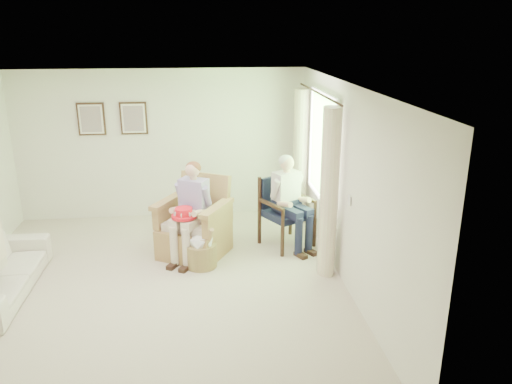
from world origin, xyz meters
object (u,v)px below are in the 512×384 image
wood_armchair (286,208)px  wicker_armchair (194,230)px  red_hat (184,214)px  hatbox (201,250)px  person_wicker (193,204)px  person_dark (288,196)px

wood_armchair → wicker_armchair: bearing=161.0°
red_hat → hatbox: 0.57m
wood_armchair → person_wicker: (-1.43, -0.40, 0.26)m
wicker_armchair → wood_armchair: wicker_armchair is taller
wicker_armchair → wood_armchair: bearing=39.0°
wicker_armchair → person_dark: person_dark is taller
wood_armchair → red_hat: bearing=171.3°
person_wicker → wicker_armchair: bearing=119.2°
wicker_armchair → person_dark: size_ratio=0.83×
red_hat → person_wicker: bearing=52.8°
wicker_armchair → person_wicker: 0.49m
wicker_armchair → person_dark: 1.50m
person_wicker → hatbox: size_ratio=2.17×
person_wicker → person_dark: bearing=38.2°
person_wicker → hatbox: bearing=-42.5°
person_wicker → person_dark: size_ratio=1.00×
person_wicker → red_hat: 0.22m
wicker_armchair → hatbox: (0.10, -0.45, -0.12)m
wicker_armchair → wood_armchair: 1.46m
red_hat → wicker_armchair: bearing=68.4°
person_dark → hatbox: size_ratio=2.17×
person_dark → red_hat: person_dark is taller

